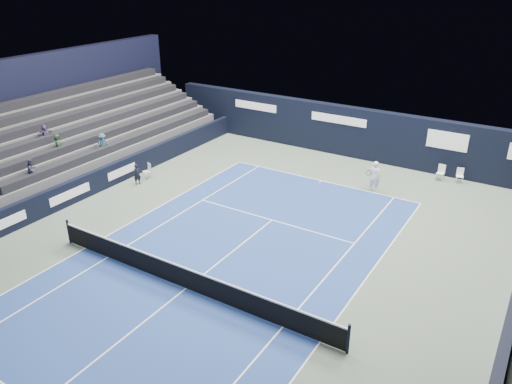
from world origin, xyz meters
TOP-DOWN VIEW (x-y plane):
  - ground at (0.00, 2.00)m, footprint 48.00×48.00m
  - court_surface at (0.00, 0.00)m, footprint 10.97×23.77m
  - folding_chair_back_a at (5.56, 15.56)m, footprint 0.41×0.44m
  - folding_chair_back_b at (6.53, 15.73)m, footprint 0.45×0.44m
  - line_judge_chair at (-8.49, 7.15)m, footprint 0.49×0.48m
  - line_judge at (-8.38, 6.20)m, footprint 0.41×0.49m
  - court_markings at (0.00, 0.00)m, footprint 11.03×23.83m
  - tennis_net at (0.00, 0.00)m, footprint 12.90×0.10m
  - back_sponsor_wall at (0.01, 16.50)m, footprint 26.00×0.63m
  - side_barrier_left at (-9.50, 5.97)m, footprint 0.33×22.00m
  - spectator_stand at (-13.27, 6.99)m, footprint 6.00×18.00m
  - tennis_player at (2.87, 12.20)m, footprint 0.64×0.84m

SIDE VIEW (x-z plane):
  - ground at x=0.00m, z-range 0.00..0.00m
  - court_surface at x=0.00m, z-range 0.00..0.01m
  - court_markings at x=0.00m, z-range 0.01..0.01m
  - folding_chair_back_b at x=6.53m, z-range 0.06..0.89m
  - line_judge_chair at x=-8.49m, z-range 0.06..0.93m
  - tennis_net at x=0.00m, z-range -0.04..1.06m
  - line_judge at x=-8.38m, z-range 0.00..1.15m
  - folding_chair_back_a at x=5.56m, z-range 0.15..1.04m
  - side_barrier_left at x=-9.50m, z-range 0.00..1.20m
  - tennis_player at x=2.87m, z-range 0.00..1.66m
  - back_sponsor_wall at x=0.01m, z-range 0.00..3.10m
  - spectator_stand at x=-13.27m, z-range -1.25..5.15m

